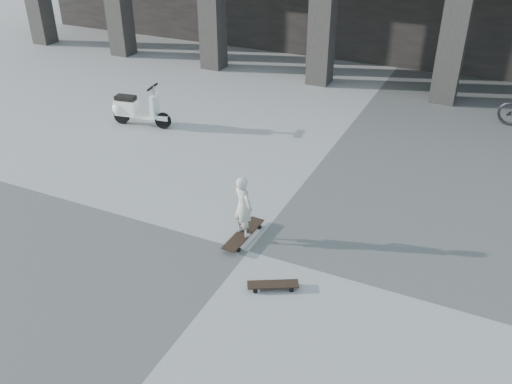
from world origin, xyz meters
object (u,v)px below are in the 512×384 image
at_px(skateboard_spare, 273,285).
at_px(child, 243,206).
at_px(longboard, 243,234).
at_px(scooter, 131,109).

bearing_deg(skateboard_spare, child, 106.84).
bearing_deg(child, longboard, 23.83).
distance_m(skateboard_spare, child, 1.49).
bearing_deg(scooter, skateboard_spare, -45.78).
bearing_deg(longboard, child, -87.77).
height_order(longboard, scooter, scooter).
xyz_separation_m(longboard, child, (0.00, 0.00, 0.56)).
xyz_separation_m(child, scooter, (-4.66, 3.24, -0.22)).
xyz_separation_m(skateboard_spare, scooter, (-5.63, 4.22, 0.35)).
relative_size(child, scooter, 0.71).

